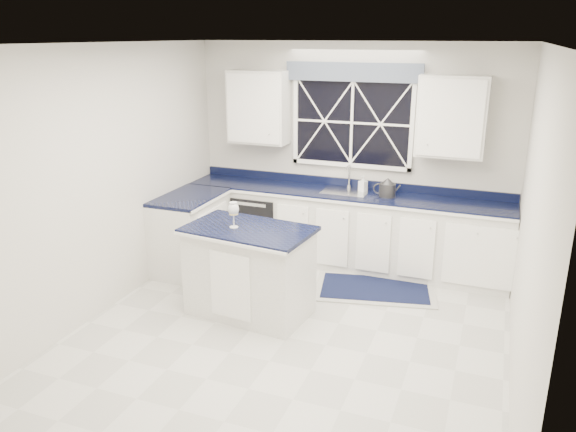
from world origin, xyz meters
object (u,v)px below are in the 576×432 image
at_px(soap_bottle, 363,184).
at_px(wine_glass, 233,210).
at_px(dishwasher, 262,223).
at_px(island, 250,271).
at_px(kettle, 387,188).
at_px(faucet, 349,176).

bearing_deg(soap_bottle, wine_glass, -116.52).
relative_size(dishwasher, island, 0.62).
height_order(island, kettle, kettle).
relative_size(dishwasher, soap_bottle, 4.28).
height_order(kettle, wine_glass, wine_glass).
bearing_deg(wine_glass, island, 16.15).
bearing_deg(dishwasher, wine_glass, -75.82).
bearing_deg(dishwasher, soap_bottle, 5.70).
relative_size(faucet, kettle, 0.94).
relative_size(faucet, soap_bottle, 1.58).
xyz_separation_m(island, wine_glass, (-0.14, -0.04, 0.65)).
bearing_deg(wine_glass, faucet, 69.52).
bearing_deg(kettle, faucet, 151.22).
bearing_deg(kettle, dishwasher, 172.02).
height_order(dishwasher, island, island).
bearing_deg(soap_bottle, dishwasher, -174.30).
bearing_deg(kettle, soap_bottle, 149.50).
bearing_deg(island, dishwasher, 115.44).
bearing_deg(soap_bottle, island, -113.23).
xyz_separation_m(faucet, wine_glass, (-0.69, -1.84, 0.02)).
xyz_separation_m(dishwasher, faucet, (1.10, 0.19, 0.69)).
bearing_deg(dishwasher, faucet, 10.02).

